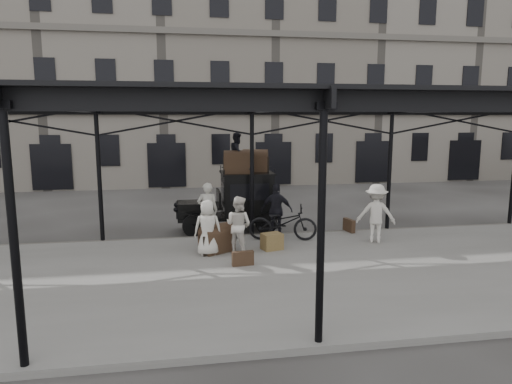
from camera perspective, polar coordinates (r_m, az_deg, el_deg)
ground at (r=14.09m, az=0.77°, el=-7.89°), size 120.00×120.00×0.00m
platform at (r=12.20m, az=2.46°, el=-10.29°), size 28.00×8.00×0.15m
canopy at (r=11.78m, az=2.33°, el=11.40°), size 22.50×9.00×4.74m
building_frontage at (r=31.46m, az=-5.18°, el=14.43°), size 64.00×8.00×14.00m
taxi at (r=16.87m, az=-2.22°, el=-0.81°), size 3.65×1.55×2.18m
porter_left at (r=15.38m, az=-6.08°, el=-2.29°), size 0.72×0.50×1.88m
porter_midleft at (r=13.57m, az=-2.21°, el=-4.14°), size 1.06×1.04×1.73m
porter_centre at (r=13.48m, az=-6.06°, el=-4.46°), size 0.84×0.58×1.64m
porter_official at (r=15.42m, az=2.60°, el=-2.30°), size 1.16×0.81×1.83m
porter_right at (r=15.24m, az=14.77°, el=-2.61°), size 1.40×1.11×1.90m
bicycle at (r=15.09m, az=3.36°, el=-3.84°), size 2.36×1.24×1.18m
porter_roof at (r=16.56m, az=-2.32°, el=4.93°), size 0.73×0.83×1.45m
steamer_trunk_roof_near at (r=16.43m, az=-2.42°, el=3.55°), size 0.99×0.66×0.68m
steamer_trunk_roof_far at (r=16.98m, az=-0.09°, el=3.75°), size 1.04×0.78×0.68m
steamer_trunk_platform at (r=13.88m, az=-4.92°, el=-6.01°), size 1.14×1.00×0.71m
wicker_hamper at (r=14.10m, az=2.00°, el=-6.19°), size 0.70×0.60×0.50m
suitcase_upright at (r=16.58m, az=11.55°, el=-4.10°), size 0.26×0.62×0.45m
suitcase_flat at (r=12.62m, az=-1.65°, el=-8.30°), size 0.61×0.21×0.40m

